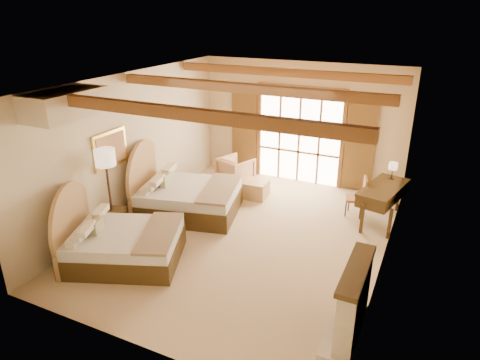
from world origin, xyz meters
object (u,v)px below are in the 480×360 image
Objects in this scene: nightstand at (113,223)px; desk at (382,203)px; bed_near at (118,240)px; armchair at (236,170)px; bed_far at (182,194)px.

desk is at bearing 10.71° from nightstand.
bed_near reaches higher than nightstand.
nightstand is at bearing 115.28° from bed_near.
nightstand is at bearing 94.45° from armchair.
desk is (4.24, 1.49, 0.01)m from bed_far.
bed_near is 4.45× the size of nightstand.
bed_near reaches higher than armchair.
desk is at bearing 19.69° from bed_near.
bed_near is 0.99× the size of bed_far.
nightstand is at bearing -127.88° from bed_far.
bed_near is at bearing -64.15° from nightstand.
armchair is (0.36, 4.34, -0.04)m from bed_near.
armchair is at bearing -176.73° from desk.
armchair is at bearing 66.73° from bed_far.
bed_far is (-0.00, 2.24, 0.04)m from bed_near.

